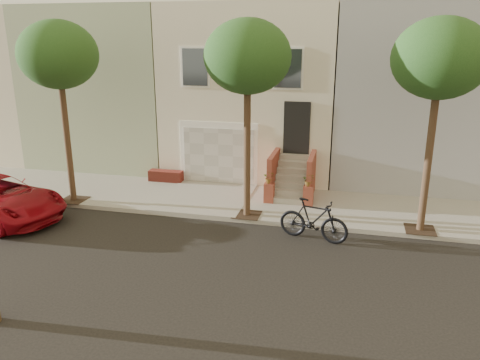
# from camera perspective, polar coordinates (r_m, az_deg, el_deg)

# --- Properties ---
(ground) EXTENTS (90.00, 90.00, 0.00)m
(ground) POSITION_cam_1_polar(r_m,az_deg,el_deg) (12.82, -7.52, -10.56)
(ground) COLOR black
(ground) RESTS_ON ground
(sidewalk) EXTENTS (40.00, 3.70, 0.15)m
(sidewalk) POSITION_cam_1_polar(r_m,az_deg,el_deg) (17.47, -1.34, -2.49)
(sidewalk) COLOR gray
(sidewalk) RESTS_ON ground
(house_row) EXTENTS (33.10, 11.70, 7.00)m
(house_row) POSITION_cam_1_polar(r_m,az_deg,el_deg) (22.28, 2.49, 11.16)
(house_row) COLOR beige
(house_row) RESTS_ON sidewalk
(tree_left) EXTENTS (2.70, 2.57, 6.30)m
(tree_left) POSITION_cam_1_polar(r_m,az_deg,el_deg) (17.44, -21.08, 13.79)
(tree_left) COLOR #2D2116
(tree_left) RESTS_ON sidewalk
(tree_mid) EXTENTS (2.70, 2.57, 6.30)m
(tree_mid) POSITION_cam_1_polar(r_m,az_deg,el_deg) (14.84, 0.91, 14.51)
(tree_mid) COLOR #2D2116
(tree_mid) RESTS_ON sidewalk
(tree_right) EXTENTS (2.70, 2.57, 6.30)m
(tree_right) POSITION_cam_1_polar(r_m,az_deg,el_deg) (14.67, 23.00, 13.19)
(tree_right) COLOR #2D2116
(tree_right) RESTS_ON sidewalk
(motorcycle) EXTENTS (2.21, 1.10, 1.28)m
(motorcycle) POSITION_cam_1_polar(r_m,az_deg,el_deg) (14.31, 8.85, -4.78)
(motorcycle) COLOR black
(motorcycle) RESTS_ON ground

